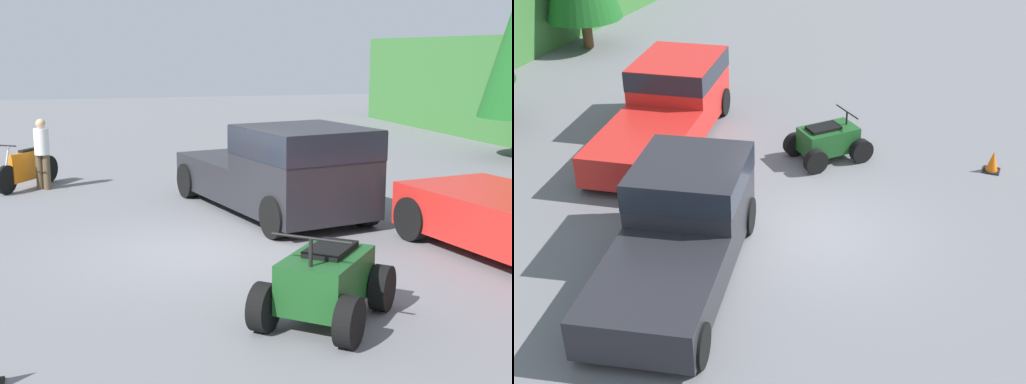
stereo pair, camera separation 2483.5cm
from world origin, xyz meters
The scene contains 5 objects.
ground_plane centered at (0.00, 0.00, 0.00)m, with size 80.00×80.00×0.00m, color slate.
pickup_truck_second centered at (-2.09, 2.11, 1.02)m, with size 5.60×3.31×1.95m.
dirt_bike centered at (-6.75, -3.15, 0.50)m, with size 2.02×1.45×1.20m.
quad_atv centered at (3.59, 0.87, 0.49)m, with size 2.35×2.30×1.24m.
rider_person centered at (-6.50, -2.78, 0.96)m, with size 0.50×0.50×1.76m.
Camera 1 is at (11.76, -2.32, 3.45)m, focal length 50.00 mm.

